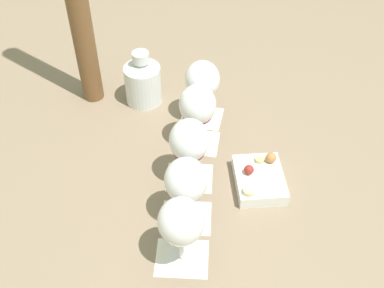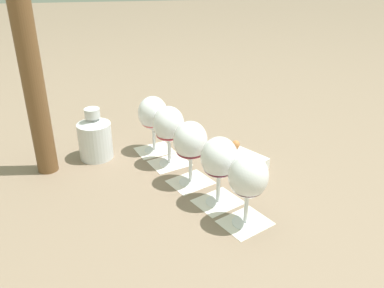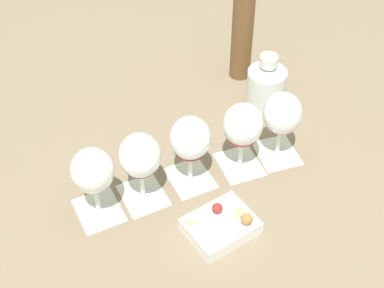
{
  "view_description": "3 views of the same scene",
  "coord_description": "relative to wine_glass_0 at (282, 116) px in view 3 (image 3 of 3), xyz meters",
  "views": [
    {
      "loc": [
        0.65,
        0.38,
        0.85
      ],
      "look_at": [
        0.0,
        -0.0,
        0.11
      ],
      "focal_mm": 45.0,
      "sensor_mm": 36.0,
      "label": 1
    },
    {
      "loc": [
        0.93,
        -0.14,
        0.57
      ],
      "look_at": [
        0.0,
        -0.0,
        0.11
      ],
      "focal_mm": 38.0,
      "sensor_mm": 36.0,
      "label": 2
    },
    {
      "loc": [
        -0.02,
        0.9,
        0.98
      ],
      "look_at": [
        0.0,
        -0.0,
        0.11
      ],
      "focal_mm": 55.0,
      "sensor_mm": 36.0,
      "label": 3
    }
  ],
  "objects": [
    {
      "name": "tasting_card_4",
      "position": [
        0.4,
        0.18,
        -0.12
      ],
      "size": [
        0.13,
        0.14,
        0.0
      ],
      "color": "silver",
      "rests_on": "ground_plane"
    },
    {
      "name": "tasting_card_1",
      "position": [
        0.09,
        0.04,
        -0.12
      ],
      "size": [
        0.12,
        0.13,
        0.0
      ],
      "color": "silver",
      "rests_on": "ground_plane"
    },
    {
      "name": "wine_glass_4",
      "position": [
        0.4,
        0.18,
        -0.0
      ],
      "size": [
        0.09,
        0.09,
        0.17
      ],
      "color": "white",
      "rests_on": "tasting_card_4"
    },
    {
      "name": "ceramic_vase",
      "position": [
        0.02,
        -0.17,
        -0.05
      ],
      "size": [
        0.1,
        0.1,
        0.15
      ],
      "color": "silver",
      "rests_on": "ground_plane"
    },
    {
      "name": "tasting_card_0",
      "position": [
        0.0,
        0.0,
        -0.12
      ],
      "size": [
        0.12,
        0.13,
        0.0
      ],
      "color": "silver",
      "rests_on": "ground_plane"
    },
    {
      "name": "wine_glass_3",
      "position": [
        0.3,
        0.14,
        0.0
      ],
      "size": [
        0.09,
        0.09,
        0.17
      ],
      "color": "white",
      "rests_on": "tasting_card_3"
    },
    {
      "name": "tasting_card_3",
      "position": [
        0.3,
        0.14,
        -0.12
      ],
      "size": [
        0.13,
        0.14,
        0.0
      ],
      "color": "silver",
      "rests_on": "ground_plane"
    },
    {
      "name": "ground_plane",
      "position": [
        0.2,
        0.09,
        -0.12
      ],
      "size": [
        8.0,
        8.0,
        0.0
      ],
      "primitive_type": "plane",
      "color": "#7F6B56"
    },
    {
      "name": "wine_glass_0",
      "position": [
        0.0,
        0.0,
        0.0
      ],
      "size": [
        0.09,
        0.09,
        0.17
      ],
      "color": "white",
      "rests_on": "tasting_card_0"
    },
    {
      "name": "wine_glass_1",
      "position": [
        0.09,
        0.04,
        0.0
      ],
      "size": [
        0.09,
        0.09,
        0.17
      ],
      "color": "white",
      "rests_on": "tasting_card_1"
    },
    {
      "name": "snack_dish",
      "position": [
        0.14,
        0.23,
        -0.1
      ],
      "size": [
        0.17,
        0.17,
        0.06
      ],
      "color": "white",
      "rests_on": "ground_plane"
    },
    {
      "name": "wine_glass_2",
      "position": [
        0.2,
        0.08,
        0.0
      ],
      "size": [
        0.09,
        0.09,
        0.17
      ],
      "color": "white",
      "rests_on": "tasting_card_2"
    },
    {
      "name": "tasting_card_2",
      "position": [
        0.2,
        0.08,
        -0.12
      ],
      "size": [
        0.13,
        0.14,
        0.0
      ],
      "color": "silver",
      "rests_on": "ground_plane"
    }
  ]
}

